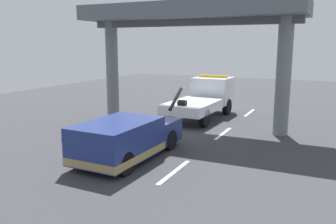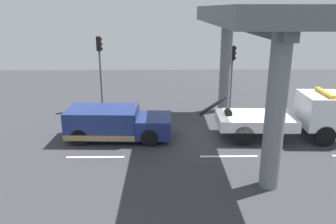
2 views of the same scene
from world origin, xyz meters
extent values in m
cube|color=#38383D|center=(0.00, 0.00, -0.05)|extent=(60.00, 40.00, 0.10)
cube|color=silver|center=(-6.00, -2.30, 0.00)|extent=(2.60, 0.16, 0.01)
cube|color=silver|center=(0.00, -2.30, 0.00)|extent=(2.60, 0.16, 0.01)
cube|color=silver|center=(6.00, -2.30, 0.00)|extent=(2.60, 0.16, 0.01)
cube|color=white|center=(1.73, 0.04, 0.93)|extent=(3.92, 2.53, 0.55)
cube|color=white|center=(5.06, -0.08, 1.48)|extent=(2.13, 2.37, 1.65)
cube|color=black|center=(5.67, -0.10, 1.84)|extent=(0.14, 2.21, 0.66)
cube|color=maroon|center=(1.77, 1.24, 0.84)|extent=(3.65, 0.15, 0.20)
cylinder|color=black|center=(-0.46, 0.12, 1.66)|extent=(1.42, 0.23, 1.07)
cylinder|color=black|center=(0.35, 0.09, 1.32)|extent=(0.38, 0.46, 0.36)
cube|color=yellow|center=(5.06, -0.08, 2.38)|extent=(0.31, 1.93, 0.16)
cylinder|color=black|center=(4.89, 0.97, 0.50)|extent=(1.01, 0.35, 1.00)
cylinder|color=black|center=(4.82, -1.11, 0.50)|extent=(1.01, 0.35, 1.00)
cylinder|color=black|center=(1.00, 1.11, 0.50)|extent=(1.01, 0.35, 1.00)
cylinder|color=black|center=(0.93, -0.97, 0.50)|extent=(1.01, 0.35, 1.00)
cube|color=navy|center=(-6.02, 0.02, 0.91)|extent=(3.53, 2.32, 1.35)
cube|color=navy|center=(-3.43, -0.07, 0.71)|extent=(1.80, 2.17, 0.95)
cube|color=black|center=(-4.27, -0.04, 1.20)|extent=(0.13, 1.94, 0.59)
cube|color=#9E8451|center=(-6.02, 0.02, 0.41)|extent=(3.55, 2.34, 0.28)
cylinder|color=black|center=(-3.54, 0.90, 0.42)|extent=(0.85, 0.31, 0.84)
cylinder|color=black|center=(-3.61, -1.02, 0.42)|extent=(0.85, 0.31, 0.84)
cylinder|color=black|center=(-6.93, 1.01, 0.42)|extent=(0.85, 0.31, 0.84)
cylinder|color=black|center=(-7.00, -0.90, 0.42)|extent=(0.85, 0.31, 0.84)
cylinder|color=slate|center=(0.99, 4.91, 2.85)|extent=(0.72, 0.72, 5.71)
cylinder|color=slate|center=(0.99, -4.91, 2.85)|extent=(0.72, 0.72, 5.71)
cube|color=#5B5F63|center=(0.99, 0.00, 6.10)|extent=(3.60, 11.82, 0.78)
cube|color=#4A4E52|center=(0.99, 0.00, 5.53)|extent=(0.50, 11.42, 0.36)
cylinder|color=#515456|center=(1.50, 5.41, 1.60)|extent=(0.12, 0.12, 3.19)
cube|color=black|center=(1.50, 5.41, 3.64)|extent=(0.28, 0.32, 0.90)
sphere|color=red|center=(1.66, 5.41, 3.94)|extent=(0.18, 0.18, 0.18)
sphere|color=#3A2D06|center=(1.66, 5.41, 3.64)|extent=(0.18, 0.18, 0.18)
sphere|color=black|center=(1.66, 5.41, 3.34)|extent=(0.18, 0.18, 0.18)
camera|label=1|loc=(-16.79, -7.13, 4.42)|focal=37.87mm
camera|label=2|loc=(-2.94, -16.09, 6.38)|focal=35.86mm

